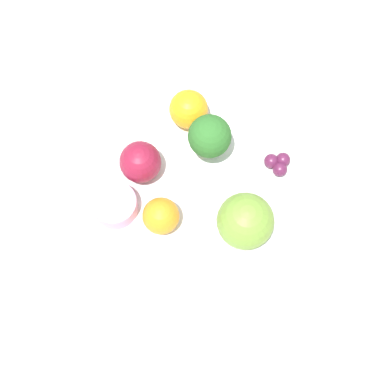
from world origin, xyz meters
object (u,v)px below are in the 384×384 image
Objects in this scene: orange_front at (161,216)px; grape_cluster at (278,163)px; orange_back at (189,109)px; apple_red at (140,162)px; broccoli at (212,138)px; small_cup at (115,205)px; bowl at (192,199)px; apple_green at (245,221)px.

grape_cluster is at bearing -133.49° from orange_front.
orange_front is 0.13m from orange_back.
apple_red is at bearing -49.24° from orange_front.
orange_back is at bearing -39.65° from broccoli.
orange_back is 0.14m from small_cup.
orange_back is at bearing -105.80° from small_cup.
bowl is at bearing 171.63° from apple_red.
small_cup is (0.01, 0.05, -0.01)m from apple_red.
apple_green reaches higher than orange_back.
orange_front is at bearing 130.76° from apple_red.
orange_back reaches higher than grape_cluster.
orange_front is 0.82× the size of small_cup.
orange_front is 0.15m from grape_cluster.
bowl is at bearing 87.16° from broccoli.
grape_cluster is at bearing -173.86° from broccoli.
orange_front is (0.02, 0.10, -0.02)m from broccoli.
apple_green is 0.15m from small_cup.
grape_cluster is (-0.15, -0.06, -0.02)m from apple_red.
orange_back is (0.04, -0.03, -0.02)m from broccoli.
broccoli reaches higher than orange_front.
apple_green is 1.51× the size of orange_front.
small_cup reaches higher than bowl.
orange_back is 0.12m from grape_cluster.
apple_red is 1.04× the size of orange_back.
grape_cluster is at bearing -99.41° from apple_green.
orange_back is 0.92× the size of small_cup.
apple_green is 0.09m from orange_front.
apple_red is 1.16× the size of orange_front.
broccoli is 0.05m from orange_back.
apple_green is at bearing -166.26° from orange_front.
bowl is 3.97× the size of broccoli.
small_cup reaches higher than grape_cluster.
grape_cluster is (-0.10, -0.11, -0.01)m from orange_front.
orange_back is 1.54× the size of grape_cluster.
bowl is 0.09m from small_cup.
broccoli reaches higher than grape_cluster.
orange_back reaches higher than small_cup.
grape_cluster is at bearing -144.62° from small_cup.
bowl is at bearing 39.43° from grape_cluster.
broccoli reaches higher than small_cup.
apple_green reaches higher than small_cup.
broccoli is at bearing -103.57° from orange_front.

